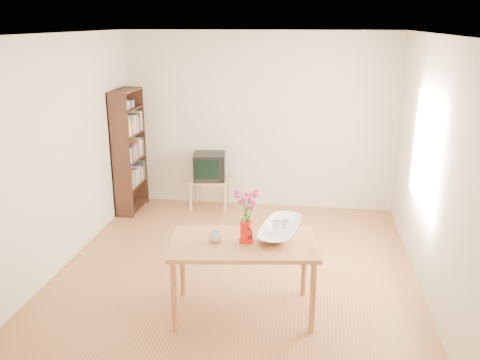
% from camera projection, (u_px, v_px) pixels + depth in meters
% --- Properties ---
extents(room, '(4.50, 4.50, 4.50)m').
position_uv_depth(room, '(239.00, 161.00, 5.37)').
color(room, brown).
rests_on(room, ground).
extents(table, '(1.46, 0.96, 0.75)m').
position_uv_depth(table, '(243.00, 250.00, 4.77)').
color(table, '#9F6036').
rests_on(table, ground).
extents(tv_stand, '(0.60, 0.45, 0.46)m').
position_uv_depth(tv_stand, '(210.00, 184.00, 7.60)').
color(tv_stand, tan).
rests_on(tv_stand, ground).
extents(bookshelf, '(0.28, 0.70, 1.80)m').
position_uv_depth(bookshelf, '(129.00, 155.00, 7.42)').
color(bookshelf, black).
rests_on(bookshelf, ground).
extents(pitcher, '(0.14, 0.20, 0.20)m').
position_uv_depth(pitcher, '(246.00, 232.00, 4.73)').
color(pitcher, red).
rests_on(pitcher, table).
extents(flowers, '(0.23, 0.23, 0.33)m').
position_uv_depth(flowers, '(246.00, 206.00, 4.65)').
color(flowers, '#F33996').
rests_on(flowers, pitcher).
extents(mug, '(0.17, 0.17, 0.10)m').
position_uv_depth(mug, '(216.00, 236.00, 4.75)').
color(mug, white).
rests_on(mug, table).
extents(bowl, '(0.60, 0.60, 0.49)m').
position_uv_depth(bowl, '(281.00, 210.00, 4.86)').
color(bowl, white).
rests_on(bowl, table).
extents(teacup_a, '(0.10, 0.10, 0.07)m').
position_uv_depth(teacup_a, '(276.00, 214.00, 4.88)').
color(teacup_a, white).
rests_on(teacup_a, bowl).
extents(teacup_b, '(0.08, 0.08, 0.07)m').
position_uv_depth(teacup_b, '(285.00, 214.00, 4.89)').
color(teacup_b, white).
rests_on(teacup_b, bowl).
extents(television, '(0.51, 0.48, 0.40)m').
position_uv_depth(television, '(210.00, 166.00, 7.53)').
color(television, black).
rests_on(television, tv_stand).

